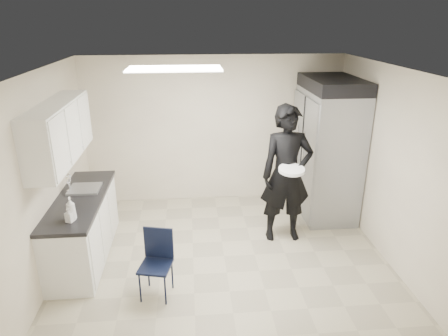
{
  "coord_description": "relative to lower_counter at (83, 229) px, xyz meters",
  "views": [
    {
      "loc": [
        -0.43,
        -4.83,
        3.2
      ],
      "look_at": [
        0.02,
        0.2,
        1.27
      ],
      "focal_mm": 32.0,
      "sensor_mm": 36.0,
      "label": 1
    }
  ],
  "objects": [
    {
      "name": "floor",
      "position": [
        1.95,
        -0.2,
        -0.43
      ],
      "size": [
        4.5,
        4.5,
        0.0
      ],
      "primitive_type": "plane",
      "color": "tan",
      "rests_on": "ground"
    },
    {
      "name": "left_wall",
      "position": [
        -0.3,
        -0.2,
        0.87
      ],
      "size": [
        0.0,
        4.0,
        4.0
      ],
      "primitive_type": "plane",
      "rotation": [
        1.57,
        0.0,
        1.57
      ],
      "color": "beige",
      "rests_on": "floor"
    },
    {
      "name": "man_tuxedo",
      "position": [
        2.91,
        0.26,
        0.6
      ],
      "size": [
        0.76,
        0.51,
        2.06
      ],
      "primitive_type": "imported",
      "rotation": [
        0.0,
        0.0,
        0.01
      ],
      "color": "black",
      "rests_on": "floor"
    },
    {
      "name": "ceiling",
      "position": [
        1.95,
        -0.2,
        2.17
      ],
      "size": [
        4.5,
        4.5,
        0.0
      ],
      "primitive_type": "plane",
      "rotation": [
        3.14,
        0.0,
        0.0
      ],
      "color": "silver",
      "rests_on": "back_wall"
    },
    {
      "name": "upper_cabinets",
      "position": [
        -0.13,
        0.0,
        1.4
      ],
      "size": [
        0.35,
        1.8,
        0.75
      ],
      "primitive_type": "cube",
      "color": "silver",
      "rests_on": "left_wall"
    },
    {
      "name": "faucet",
      "position": [
        -0.18,
        0.25,
        0.59
      ],
      "size": [
        0.02,
        0.02,
        0.24
      ],
      "primitive_type": "cylinder",
      "color": "silver",
      "rests_on": "countertop"
    },
    {
      "name": "folding_chair",
      "position": [
        1.06,
        -0.96,
        -0.02
      ],
      "size": [
        0.44,
        0.44,
        0.81
      ],
      "primitive_type": "cube",
      "rotation": [
        0.0,
        0.0,
        -0.24
      ],
      "color": "black",
      "rests_on": "floor"
    },
    {
      "name": "towel_dispenser",
      "position": [
        -0.19,
        1.15,
        1.19
      ],
      "size": [
        0.22,
        0.3,
        0.35
      ],
      "primitive_type": "cube",
      "color": "black",
      "rests_on": "left_wall"
    },
    {
      "name": "fridge_compressor",
      "position": [
        3.78,
        1.07,
        1.77
      ],
      "size": [
        0.8,
        1.35,
        0.2
      ],
      "primitive_type": "cube",
      "color": "black",
      "rests_on": "commercial_fridge"
    },
    {
      "name": "sink",
      "position": [
        0.02,
        0.25,
        0.44
      ],
      "size": [
        0.42,
        0.4,
        0.14
      ],
      "primitive_type": "cube",
      "color": "gray",
      "rests_on": "countertop"
    },
    {
      "name": "lower_counter",
      "position": [
        0.0,
        0.0,
        0.0
      ],
      "size": [
        0.6,
        1.9,
        0.86
      ],
      "primitive_type": "cube",
      "color": "silver",
      "rests_on": "floor"
    },
    {
      "name": "right_wall",
      "position": [
        4.2,
        -0.2,
        0.87
      ],
      "size": [
        0.0,
        4.0,
        4.0
      ],
      "primitive_type": "plane",
      "rotation": [
        1.57,
        0.0,
        -1.57
      ],
      "color": "beige",
      "rests_on": "floor"
    },
    {
      "name": "notice_sticker_right",
      "position": [
        -0.29,
        0.1,
        0.75
      ],
      "size": [
        0.0,
        0.12,
        0.07
      ],
      "primitive_type": "cube",
      "color": "yellow",
      "rests_on": "left_wall"
    },
    {
      "name": "soap_bottle_a",
      "position": [
        0.08,
        -0.64,
        0.63
      ],
      "size": [
        0.13,
        0.13,
        0.3
      ],
      "primitive_type": "imported",
      "rotation": [
        0.0,
        0.0,
        0.19
      ],
      "color": "white",
      "rests_on": "countertop"
    },
    {
      "name": "notice_sticker_left",
      "position": [
        -0.29,
        -0.1,
        0.79
      ],
      "size": [
        0.0,
        0.12,
        0.07
      ],
      "primitive_type": "cube",
      "color": "yellow",
      "rests_on": "left_wall"
    },
    {
      "name": "countertop",
      "position": [
        0.0,
        0.0,
        0.46
      ],
      "size": [
        0.64,
        1.95,
        0.05
      ],
      "primitive_type": "cube",
      "color": "black",
      "rests_on": "lower_counter"
    },
    {
      "name": "commercial_fridge",
      "position": [
        3.78,
        1.07,
        0.62
      ],
      "size": [
        0.8,
        1.35,
        2.1
      ],
      "primitive_type": "cube",
      "color": "gray",
      "rests_on": "floor"
    },
    {
      "name": "bucket_lid",
      "position": [
        2.91,
        0.01,
        0.77
      ],
      "size": [
        0.37,
        0.37,
        0.05
      ],
      "primitive_type": "cylinder",
      "rotation": [
        0.0,
        0.0,
        0.01
      ],
      "color": "white",
      "rests_on": "man_tuxedo"
    },
    {
      "name": "soap_bottle_b",
      "position": [
        0.07,
        -0.69,
        0.57
      ],
      "size": [
        0.11,
        0.11,
        0.18
      ],
      "primitive_type": "imported",
      "rotation": [
        0.0,
        0.0,
        -0.37
      ],
      "color": "silver",
      "rests_on": "countertop"
    },
    {
      "name": "ceiling_panel",
      "position": [
        1.35,
        0.2,
        2.14
      ],
      "size": [
        1.2,
        0.6,
        0.02
      ],
      "primitive_type": "cube",
      "color": "white",
      "rests_on": "ceiling"
    },
    {
      "name": "back_wall",
      "position": [
        1.95,
        1.8,
        0.87
      ],
      "size": [
        4.5,
        0.0,
        4.5
      ],
      "primitive_type": "plane",
      "rotation": [
        1.57,
        0.0,
        0.0
      ],
      "color": "beige",
      "rests_on": "floor"
    }
  ]
}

